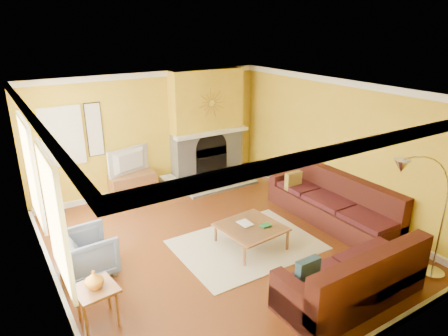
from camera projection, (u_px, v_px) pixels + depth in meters
floor at (221, 244)px, 7.12m from camera, size 5.50×6.00×0.02m
ceiling at (220, 91)px, 6.18m from camera, size 5.50×6.00×0.02m
wall_back at (151, 133)px, 9.04m from camera, size 5.50×0.02×2.70m
wall_front at (369, 258)px, 4.26m from camera, size 5.50×0.02×2.70m
wall_left at (43, 212)px, 5.27m from camera, size 0.02×6.00×2.70m
wall_right at (337, 147)px, 8.03m from camera, size 0.02×6.00×2.70m
baseboard at (221, 240)px, 7.10m from camera, size 5.50×6.00×0.12m
crown_molding at (220, 95)px, 6.20m from camera, size 5.50×6.00×0.12m
window_left_near at (30, 172)px, 6.27m from camera, size 0.06×1.22×1.72m
window_left_far at (54, 219)px, 4.76m from camera, size 0.06×1.22×1.72m
window_back at (62, 137)px, 7.98m from camera, size 0.82×0.06×1.22m
wall_art at (95, 130)px, 8.30m from camera, size 0.34×0.04×1.14m
fireplace at (207, 127)px, 9.55m from camera, size 1.80×0.40×2.70m
mantel at (212, 133)px, 9.39m from camera, size 1.92×0.22×0.08m
hearth at (219, 185)px, 9.57m from camera, size 1.80×0.70×0.06m
sunburst at (212, 103)px, 9.16m from camera, size 0.70×0.04×0.70m
rug at (247, 245)px, 7.05m from camera, size 2.40×1.80×0.02m
sectional_sofa at (306, 223)px, 6.89m from camera, size 3.10×3.70×0.90m
coffee_table at (251, 236)px, 6.97m from camera, size 1.08×1.08×0.40m
media_console at (133, 185)px, 8.90m from camera, size 1.00×0.45×0.55m
tv at (131, 161)px, 8.71m from camera, size 1.02×0.41×0.59m
subwoofer at (168, 183)px, 9.40m from camera, size 0.30×0.30×0.30m
armchair at (88, 253)px, 6.17m from camera, size 0.81×0.79×0.71m
side_table at (98, 306)px, 5.15m from camera, size 0.55×0.55×0.55m
vase at (94, 280)px, 5.01m from camera, size 0.30×0.30×0.25m
book at (241, 225)px, 6.90m from camera, size 0.21×0.28×0.03m
arc_lamp at (421, 223)px, 5.59m from camera, size 1.35×0.36×2.12m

